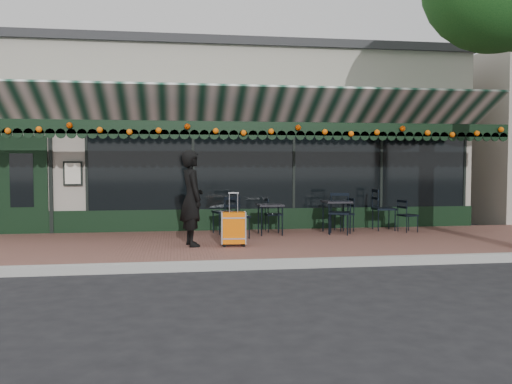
{
  "coord_description": "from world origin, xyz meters",
  "views": [
    {
      "loc": [
        -1.41,
        -8.74,
        1.72
      ],
      "look_at": [
        0.13,
        1.6,
        1.17
      ],
      "focal_mm": 38.0,
      "sensor_mm": 36.0,
      "label": 1
    }
  ],
  "objects": [
    {
      "name": "restaurant_building",
      "position": [
        0.0,
        7.84,
        2.27
      ],
      "size": [
        12.0,
        9.6,
        4.5
      ],
      "color": "#9F9689",
      "rests_on": "ground"
    },
    {
      "name": "chair_a_front",
      "position": [
        2.19,
        2.84,
        0.62
      ],
      "size": [
        0.6,
        0.6,
        0.93
      ],
      "primitive_type": null,
      "rotation": [
        0.0,
        0.0,
        -0.34
      ],
      "color": "black",
      "rests_on": "sidewalk"
    },
    {
      "name": "chair_b_right",
      "position": [
        0.83,
        3.52,
        0.54
      ],
      "size": [
        0.4,
        0.4,
        0.78
      ],
      "primitive_type": null,
      "rotation": [
        0.0,
        0.0,
        1.61
      ],
      "color": "black",
      "rests_on": "sidewalk"
    },
    {
      "name": "chair_b_left",
      "position": [
        -0.33,
        3.36,
        0.63
      ],
      "size": [
        0.59,
        0.59,
        0.95
      ],
      "primitive_type": null,
      "rotation": [
        0.0,
        0.0,
        -1.28
      ],
      "color": "black",
      "rests_on": "sidewalk"
    },
    {
      "name": "chair_a_left",
      "position": [
        2.48,
        3.4,
        0.54
      ],
      "size": [
        0.44,
        0.44,
        0.78
      ],
      "primitive_type": null,
      "rotation": [
        0.0,
        0.0,
        -1.43
      ],
      "color": "black",
      "rests_on": "sidewalk"
    },
    {
      "name": "chair_a_extra",
      "position": [
        3.88,
        3.01,
        0.53
      ],
      "size": [
        0.46,
        0.46,
        0.75
      ],
      "primitive_type": null,
      "rotation": [
        0.0,
        0.0,
        1.84
      ],
      "color": "black",
      "rests_on": "sidewalk"
    },
    {
      "name": "curb",
      "position": [
        0.0,
        -0.08,
        0.07
      ],
      "size": [
        18.0,
        0.16,
        0.15
      ],
      "primitive_type": "cube",
      "color": "#9E9E99",
      "rests_on": "ground"
    },
    {
      "name": "woman",
      "position": [
        -1.1,
        1.61,
        1.06
      ],
      "size": [
        0.58,
        0.75,
        1.83
      ],
      "primitive_type": "imported",
      "rotation": [
        0.0,
        0.0,
        1.8
      ],
      "color": "black",
      "rests_on": "sidewalk"
    },
    {
      "name": "chair_a_right",
      "position": [
        3.46,
        3.43,
        0.64
      ],
      "size": [
        0.51,
        0.51,
        0.99
      ],
      "primitive_type": null,
      "rotation": [
        0.0,
        0.0,
        1.54
      ],
      "color": "black",
      "rests_on": "sidewalk"
    },
    {
      "name": "cafe_table_a",
      "position": [
        2.21,
        3.13,
        0.8
      ],
      "size": [
        0.59,
        0.59,
        0.73
      ],
      "color": "black",
      "rests_on": "sidewalk"
    },
    {
      "name": "suitcase",
      "position": [
        -0.33,
        1.43,
        0.49
      ],
      "size": [
        0.46,
        0.27,
        1.02
      ],
      "rotation": [
        0.0,
        0.0,
        -0.06
      ],
      "color": "#E56207",
      "rests_on": "sidewalk"
    },
    {
      "name": "sidewalk",
      "position": [
        0.0,
        2.0,
        0.07
      ],
      "size": [
        18.0,
        4.0,
        0.15
      ],
      "primitive_type": "cube",
      "color": "brown",
      "rests_on": "ground"
    },
    {
      "name": "chair_b_front",
      "position": [
        -0.13,
        2.51,
        0.59
      ],
      "size": [
        0.6,
        0.6,
        0.89
      ],
      "primitive_type": null,
      "rotation": [
        0.0,
        0.0,
        0.48
      ],
      "color": "black",
      "rests_on": "sidewalk"
    },
    {
      "name": "cafe_table_b",
      "position": [
        0.66,
        3.0,
        0.76
      ],
      "size": [
        0.55,
        0.55,
        0.68
      ],
      "color": "black",
      "rests_on": "sidewalk"
    },
    {
      "name": "ground",
      "position": [
        0.0,
        0.0,
        0.0
      ],
      "size": [
        80.0,
        80.0,
        0.0
      ],
      "primitive_type": "plane",
      "color": "black",
      "rests_on": "ground"
    }
  ]
}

